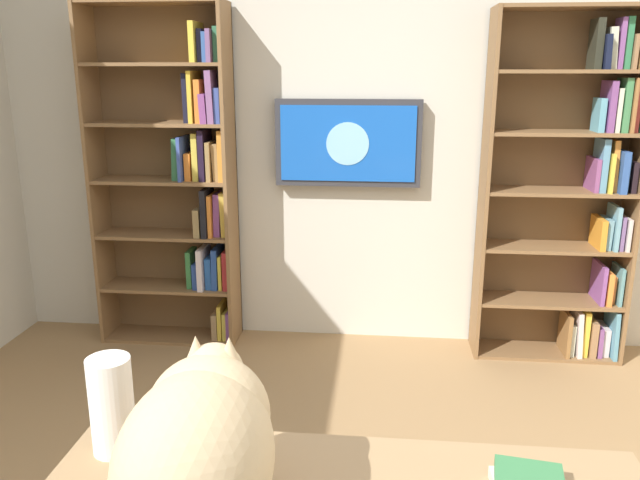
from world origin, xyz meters
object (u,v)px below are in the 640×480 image
(wall_mounted_tv, at_px, (348,143))
(paper_towel_roll, at_px, (112,405))
(bookshelf_left, at_px, (575,192))
(bookshelf_right, at_px, (181,179))
(cat, at_px, (200,445))

(wall_mounted_tv, bearing_deg, paper_towel_roll, 79.61)
(bookshelf_left, height_order, wall_mounted_tv, bookshelf_left)
(bookshelf_left, bearing_deg, bookshelf_right, -0.05)
(bookshelf_left, relative_size, paper_towel_roll, 7.96)
(cat, bearing_deg, bookshelf_right, -71.46)
(bookshelf_left, distance_m, paper_towel_roll, 2.95)
(bookshelf_left, height_order, cat, bookshelf_left)
(bookshelf_right, height_order, paper_towel_roll, bookshelf_right)
(wall_mounted_tv, bearing_deg, bookshelf_right, 4.71)
(cat, bearing_deg, paper_towel_roll, -39.24)
(bookshelf_left, bearing_deg, cat, 60.59)
(cat, height_order, paper_towel_roll, cat)
(cat, bearing_deg, wall_mounted_tv, -93.08)
(wall_mounted_tv, bearing_deg, bookshelf_left, 176.29)
(bookshelf_left, xyz_separation_m, cat, (1.47, 2.60, -0.07))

